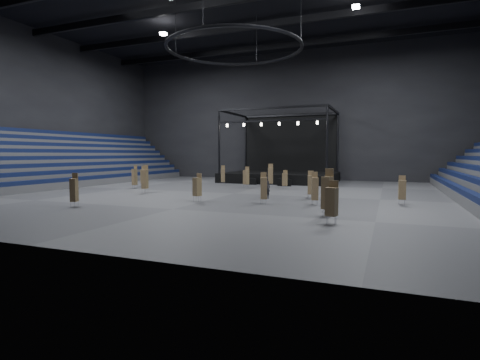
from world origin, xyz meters
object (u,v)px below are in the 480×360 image
at_px(chair_stack_10, 74,189).
at_px(chair_stack_12, 135,177).
at_px(man_center, 266,187).
at_px(chair_stack_9, 402,189).
at_px(chair_stack_7, 270,175).
at_px(flight_case_mid, 283,182).
at_px(chair_stack_2, 145,179).
at_px(chair_stack_5, 285,179).
at_px(flight_case_left, 252,181).
at_px(chair_stack_0, 315,188).
at_px(crew_member, 313,185).
at_px(chair_stack_11, 197,186).
at_px(chair_stack_13, 332,201).
at_px(chair_stack_8, 327,192).
at_px(stage, 282,170).
at_px(chair_stack_1, 143,176).
at_px(chair_stack_4, 223,175).
at_px(flight_case_right, 286,183).
at_px(chair_stack_3, 246,177).
at_px(chair_stack_6, 264,188).
at_px(chair_stack_14, 311,184).

xyz_separation_m(chair_stack_10, chair_stack_12, (-4.77, 12.76, 0.06)).
distance_m(chair_stack_12, man_center, 15.90).
bearing_deg(chair_stack_9, chair_stack_7, 137.07).
distance_m(flight_case_mid, chair_stack_2, 15.75).
bearing_deg(chair_stack_5, chair_stack_10, -118.73).
xyz_separation_m(chair_stack_9, chair_stack_10, (-20.89, -9.34, 0.07)).
bearing_deg(chair_stack_5, flight_case_left, 141.19).
distance_m(chair_stack_0, crew_member, 7.46).
relative_size(chair_stack_11, man_center, 1.17).
relative_size(flight_case_mid, chair_stack_13, 0.57).
xyz_separation_m(chair_stack_0, chair_stack_11, (-8.70, -1.21, -0.06)).
xyz_separation_m(chair_stack_2, chair_stack_12, (-3.76, 3.39, -0.09)).
height_order(chair_stack_2, chair_stack_8, chair_stack_8).
height_order(stage, flight_case_left, stage).
xyz_separation_m(chair_stack_1, chair_stack_9, (26.29, -5.76, -0.09)).
height_order(flight_case_left, chair_stack_4, chair_stack_4).
relative_size(flight_case_left, flight_case_mid, 0.87).
bearing_deg(chair_stack_8, chair_stack_5, 133.45).
height_order(flight_case_right, chair_stack_4, chair_stack_4).
bearing_deg(chair_stack_8, man_center, 150.24).
height_order(flight_case_left, chair_stack_2, chair_stack_2).
bearing_deg(chair_stack_4, chair_stack_10, -116.26).
bearing_deg(chair_stack_10, man_center, 26.66).
height_order(chair_stack_7, crew_member, chair_stack_7).
bearing_deg(chair_stack_2, chair_stack_13, -33.42).
distance_m(chair_stack_12, crew_member, 18.50).
distance_m(chair_stack_8, chair_stack_12, 23.91).
height_order(chair_stack_7, chair_stack_9, chair_stack_7).
bearing_deg(chair_stack_1, chair_stack_0, -39.39).
bearing_deg(chair_stack_3, chair_stack_8, -38.32).
bearing_deg(chair_stack_1, crew_member, -20.39).
distance_m(flight_case_left, chair_stack_6, 17.23).
relative_size(flight_case_mid, chair_stack_11, 0.60).
relative_size(chair_stack_1, chair_stack_4, 0.99).
bearing_deg(chair_stack_5, chair_stack_3, -176.07).
xyz_separation_m(chair_stack_3, chair_stack_10, (-5.98, -17.38, -0.02)).
height_order(flight_case_right, chair_stack_8, chair_stack_8).
distance_m(chair_stack_6, chair_stack_7, 13.63).
bearing_deg(flight_case_right, chair_stack_13, -69.34).
relative_size(chair_stack_14, man_center, 1.24).
bearing_deg(chair_stack_7, flight_case_left, 127.70).
distance_m(chair_stack_13, man_center, 11.44).
bearing_deg(flight_case_left, chair_stack_5, -40.05).
distance_m(flight_case_right, chair_stack_12, 16.47).
relative_size(chair_stack_8, chair_stack_13, 1.23).
height_order(chair_stack_6, chair_stack_9, chair_stack_6).
distance_m(flight_case_left, chair_stack_10, 22.50).
distance_m(flight_case_left, chair_stack_1, 12.43).
bearing_deg(chair_stack_9, chair_stack_12, 167.21).
bearing_deg(stage, chair_stack_1, -133.14).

